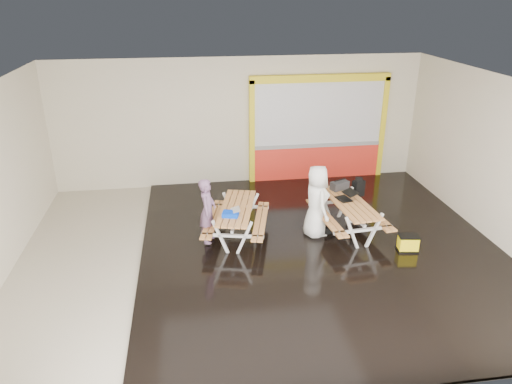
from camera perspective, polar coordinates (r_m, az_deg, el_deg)
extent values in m
cube|color=#BDB4A0|center=(10.12, 0.75, -7.23)|extent=(10.00, 8.00, 0.01)
cube|color=white|center=(8.88, 0.87, 12.71)|extent=(10.00, 8.00, 0.01)
cube|color=beige|center=(13.14, -1.99, 8.30)|extent=(10.00, 0.01, 3.50)
cube|color=beige|center=(5.88, 7.13, -11.94)|extent=(10.00, 0.01, 3.50)
cube|color=beige|center=(11.26, 26.89, 3.19)|extent=(0.01, 8.00, 3.50)
cube|color=black|center=(10.36, 7.64, -6.51)|extent=(7.50, 7.98, 0.05)
cube|color=red|center=(13.85, 7.21, 3.49)|extent=(3.60, 0.12, 1.00)
cube|color=gray|center=(13.68, 7.32, 5.58)|extent=(3.60, 0.14, 0.10)
cube|color=silver|center=(13.45, 7.51, 9.30)|extent=(3.60, 0.08, 1.72)
cube|color=yellow|center=(13.18, -0.50, 7.00)|extent=(0.14, 0.16, 2.90)
cube|color=yellow|center=(14.16, 14.79, 7.38)|extent=(0.14, 0.16, 2.90)
cube|color=yellow|center=(13.23, 7.75, 13.31)|extent=(3.88, 0.16, 0.20)
cube|color=#DB9453|center=(10.37, -3.81, -1.85)|extent=(0.56, 1.87, 0.04)
cube|color=#DB9453|center=(10.35, -3.07, -1.88)|extent=(0.56, 1.87, 0.04)
cube|color=#DB9453|center=(10.33, -2.33, -1.91)|extent=(0.56, 1.87, 0.04)
cube|color=#DB9453|center=(10.32, -1.59, -1.94)|extent=(0.56, 1.87, 0.04)
cube|color=#DB9453|center=(10.30, -0.84, -1.97)|extent=(0.56, 1.87, 0.04)
cube|color=white|center=(9.88, -4.26, -5.38)|extent=(0.35, 0.14, 0.76)
cube|color=white|center=(9.82, -1.40, -5.52)|extent=(0.35, 0.14, 0.76)
cube|color=white|center=(9.83, -2.84, -5.23)|extent=(1.28, 0.36, 0.06)
cube|color=white|center=(9.71, -2.87, -3.95)|extent=(0.64, 0.21, 0.06)
cube|color=white|center=(11.15, -3.09, -1.86)|extent=(0.35, 0.14, 0.76)
cube|color=white|center=(11.10, -0.57, -1.96)|extent=(0.35, 0.14, 0.76)
cube|color=white|center=(11.10, -1.83, -1.72)|extent=(1.28, 0.36, 0.06)
cube|color=white|center=(11.00, -1.85, -0.55)|extent=(0.64, 0.21, 0.06)
cube|color=white|center=(10.41, -2.31, -2.85)|extent=(0.42, 1.52, 0.06)
cube|color=#DB9453|center=(10.54, -5.47, -3.18)|extent=(0.55, 1.87, 0.04)
cube|color=#DB9453|center=(10.52, -4.78, -3.21)|extent=(0.55, 1.87, 0.04)
cube|color=#DB9453|center=(10.41, 0.20, -3.42)|extent=(0.55, 1.87, 0.04)
cube|color=#DB9453|center=(10.40, 0.90, -3.45)|extent=(0.55, 1.87, 0.04)
cube|color=#DB9453|center=(10.62, 9.74, -1.41)|extent=(0.32, 1.95, 0.04)
cube|color=#DB9453|center=(10.67, 10.42, -1.33)|extent=(0.32, 1.95, 0.04)
cube|color=#DB9453|center=(10.73, 11.10, -1.25)|extent=(0.32, 1.95, 0.04)
cube|color=#DB9453|center=(10.79, 11.76, -1.17)|extent=(0.32, 1.95, 0.04)
cube|color=#DB9453|center=(10.84, 12.42, -1.09)|extent=(0.32, 1.95, 0.04)
cube|color=white|center=(10.18, 11.38, -4.84)|extent=(0.37, 0.10, 0.78)
cube|color=white|center=(10.39, 13.92, -4.47)|extent=(0.37, 0.10, 0.78)
cube|color=white|center=(10.26, 12.68, -4.44)|extent=(1.33, 0.19, 0.06)
cube|color=white|center=(10.15, 12.80, -3.17)|extent=(0.66, 0.13, 0.06)
cube|color=white|center=(11.39, 8.27, -1.48)|extent=(0.37, 0.10, 0.78)
cube|color=white|center=(11.58, 10.59, -1.21)|extent=(0.37, 0.10, 0.78)
cube|color=white|center=(11.46, 9.45, -1.15)|extent=(1.33, 0.19, 0.06)
cube|color=white|center=(11.36, 9.54, 0.02)|extent=(0.66, 0.13, 0.06)
cube|color=white|center=(10.81, 11.02, -2.19)|extent=(0.22, 1.60, 0.06)
cube|color=#DB9453|center=(10.62, 8.02, -3.03)|extent=(0.31, 1.95, 0.04)
cube|color=#DB9453|center=(10.67, 8.68, -2.95)|extent=(0.31, 1.95, 0.04)
cube|color=#DB9453|center=(11.05, 13.20, -2.37)|extent=(0.31, 1.95, 0.04)
cube|color=#DB9453|center=(11.11, 13.80, -2.29)|extent=(0.31, 1.95, 0.04)
imported|color=slate|center=(10.12, -5.80, -2.24)|extent=(0.46, 0.59, 1.43)
imported|color=white|center=(10.50, 7.22, -1.18)|extent=(0.64, 0.88, 1.66)
cube|color=silver|center=(9.99, -3.18, -2.68)|extent=(0.20, 0.29, 0.02)
cube|color=silver|center=(9.95, -2.48, -2.13)|extent=(0.19, 0.29, 0.06)
cube|color=silver|center=(9.95, -2.51, -2.13)|extent=(0.16, 0.25, 0.05)
cube|color=black|center=(10.82, 10.43, -0.82)|extent=(0.35, 0.42, 0.02)
cube|color=black|center=(10.85, 11.20, -0.05)|extent=(0.33, 0.42, 0.07)
cube|color=silver|center=(10.85, 11.18, -0.06)|extent=(0.28, 0.37, 0.06)
cube|color=#0538D4|center=(9.91, -3.06, -2.65)|extent=(0.37, 0.31, 0.10)
cube|color=black|center=(11.31, 9.94, 0.78)|extent=(0.47, 0.36, 0.19)
cylinder|color=black|center=(11.26, 9.99, 1.43)|extent=(0.30, 0.15, 0.03)
cube|color=black|center=(11.74, 12.10, 0.43)|extent=(0.32, 0.27, 0.39)
cylinder|color=black|center=(11.66, 12.19, 1.42)|extent=(0.23, 0.23, 0.10)
cube|color=black|center=(10.89, 8.16, -4.38)|extent=(0.47, 0.41, 0.15)
cube|color=black|center=(10.56, 17.58, -6.58)|extent=(0.45, 0.32, 0.04)
cube|color=yellow|center=(10.49, 17.68, -5.84)|extent=(0.42, 0.30, 0.31)
cube|color=black|center=(10.41, 17.79, -5.04)|extent=(0.45, 0.32, 0.03)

